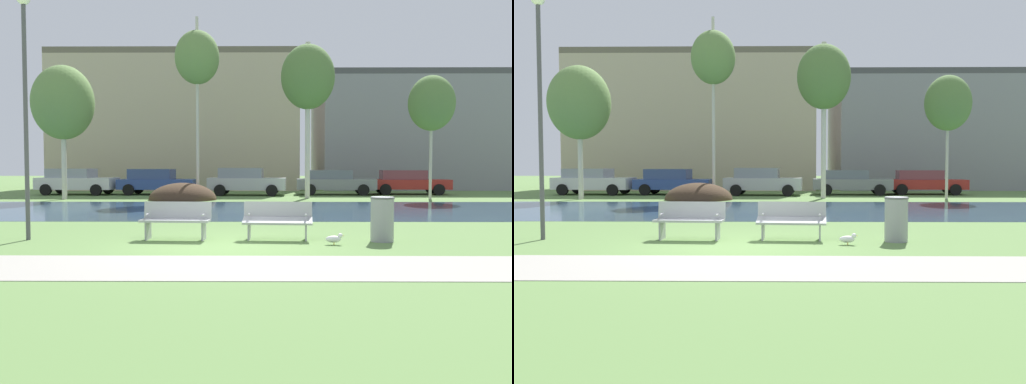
# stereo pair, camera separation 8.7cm
# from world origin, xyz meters

# --- Properties ---
(ground_plane) EXTENTS (120.00, 120.00, 0.00)m
(ground_plane) POSITION_xyz_m (0.00, 10.00, 0.00)
(ground_plane) COLOR #5B7F42
(paved_path_strip) EXTENTS (60.00, 2.23, 0.01)m
(paved_path_strip) POSITION_xyz_m (0.00, -2.17, 0.01)
(paved_path_strip) COLOR #9E998E
(paved_path_strip) RESTS_ON ground
(river_band) EXTENTS (80.00, 8.65, 0.01)m
(river_band) POSITION_xyz_m (0.00, 9.40, 0.00)
(river_band) COLOR #2D475B
(river_band) RESTS_ON ground
(soil_mound) EXTENTS (3.34, 3.15, 1.68)m
(soil_mound) POSITION_xyz_m (-3.05, 15.22, 0.00)
(soil_mound) COLOR #423021
(soil_mound) RESTS_ON ground
(bench_left) EXTENTS (1.64, 0.67, 0.87)m
(bench_left) POSITION_xyz_m (-1.17, 1.22, 0.47)
(bench_left) COLOR #9EA0A3
(bench_left) RESTS_ON ground
(bench_right) EXTENTS (1.64, 0.67, 0.87)m
(bench_right) POSITION_xyz_m (1.19, 1.22, 0.47)
(bench_right) COLOR #9EA0A3
(bench_right) RESTS_ON ground
(trash_bin) EXTENTS (0.54, 0.54, 1.01)m
(trash_bin) POSITION_xyz_m (3.55, 0.94, 0.52)
(trash_bin) COLOR gray
(trash_bin) RESTS_ON ground
(seagull) EXTENTS (0.41, 0.15, 0.25)m
(seagull) POSITION_xyz_m (2.40, 0.43, 0.13)
(seagull) COLOR white
(seagull) RESTS_ON ground
(streetlamp) EXTENTS (0.32, 0.32, 5.68)m
(streetlamp) POSITION_xyz_m (-4.59, 1.13, 3.76)
(streetlamp) COLOR #4C4C51
(streetlamp) RESTS_ON ground
(birch_far_left) EXTENTS (3.04, 3.04, 6.63)m
(birch_far_left) POSITION_xyz_m (-9.00, 15.49, 4.79)
(birch_far_left) COLOR beige
(birch_far_left) RESTS_ON ground
(birch_left) EXTENTS (2.22, 2.22, 9.07)m
(birch_left) POSITION_xyz_m (-2.38, 15.85, 7.03)
(birch_left) COLOR beige
(birch_left) RESTS_ON ground
(birch_center_left) EXTENTS (2.74, 2.74, 7.95)m
(birch_center_left) POSITION_xyz_m (3.19, 16.46, 6.15)
(birch_center_left) COLOR beige
(birch_center_left) RESTS_ON ground
(birch_center) EXTENTS (2.28, 2.28, 6.16)m
(birch_center) POSITION_xyz_m (9.28, 15.76, 4.77)
(birch_center) COLOR #BCB7A8
(birch_center) RESTS_ON ground
(parked_van_nearest_white) EXTENTS (4.54, 2.37, 1.50)m
(parked_van_nearest_white) POSITION_xyz_m (-9.85, 19.64, 0.79)
(parked_van_nearest_white) COLOR silver
(parked_van_nearest_white) RESTS_ON ground
(parked_sedan_second_blue) EXTENTS (4.50, 2.28, 1.48)m
(parked_sedan_second_blue) POSITION_xyz_m (-5.23, 19.63, 0.78)
(parked_sedan_second_blue) COLOR #2D4793
(parked_sedan_second_blue) RESTS_ON ground
(parked_hatch_third_silver) EXTENTS (4.45, 2.18, 1.54)m
(parked_hatch_third_silver) POSITION_xyz_m (-0.07, 19.05, 0.81)
(parked_hatch_third_silver) COLOR #B2B5BC
(parked_hatch_third_silver) RESTS_ON ground
(parked_wagon_fourth_grey) EXTENTS (4.58, 2.19, 1.41)m
(parked_wagon_fourth_grey) POSITION_xyz_m (5.00, 19.66, 0.75)
(parked_wagon_fourth_grey) COLOR slate
(parked_wagon_fourth_grey) RESTS_ON ground
(parked_suv_fifth_red) EXTENTS (4.60, 2.36, 1.40)m
(parked_suv_fifth_red) POSITION_xyz_m (9.31, 20.13, 0.75)
(parked_suv_fifth_red) COLOR maroon
(parked_suv_fifth_red) RESTS_ON ground
(building_beige_block) EXTENTS (16.67, 9.05, 9.34)m
(building_beige_block) POSITION_xyz_m (-5.01, 28.28, 4.67)
(building_beige_block) COLOR #BCAD8E
(building_beige_block) RESTS_ON ground
(building_grey_warehouse) EXTENTS (15.98, 9.85, 8.06)m
(building_grey_warehouse) POSITION_xyz_m (13.00, 29.18, 4.03)
(building_grey_warehouse) COLOR gray
(building_grey_warehouse) RESTS_ON ground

